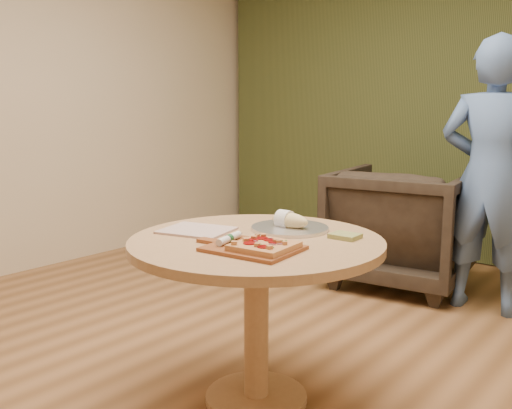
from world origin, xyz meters
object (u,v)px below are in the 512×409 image
object	(u,v)px
armchair	(401,221)
person_standing	(490,177)
pizza_paddle	(251,248)
flatbread_pizza	(264,246)
pedestal_table	(256,270)
bread_roll	(288,220)
cutlery_roll	(229,238)
serving_tray	(290,228)

from	to	relation	value
armchair	person_standing	bearing A→B (deg)	158.38
pizza_paddle	flatbread_pizza	bearing A→B (deg)	-2.83
person_standing	armchair	bearing A→B (deg)	-17.75
pedestal_table	bread_roll	distance (m)	0.30
pizza_paddle	person_standing	xyz separation A→B (m)	(0.29, 2.01, 0.11)
bread_roll	person_standing	bearing A→B (deg)	76.24
cutlery_roll	armchair	world-z (taller)	armchair
armchair	serving_tray	bearing A→B (deg)	90.45
pedestal_table	pizza_paddle	size ratio (longest dim) A/B	2.39
pedestal_table	serving_tray	bearing A→B (deg)	88.02
pizza_paddle	flatbread_pizza	xyz separation A→B (m)	(0.06, 0.00, 0.02)
pedestal_table	cutlery_roll	world-z (taller)	cutlery_roll
serving_tray	cutlery_roll	bearing A→B (deg)	-92.44
serving_tray	pedestal_table	bearing A→B (deg)	-91.98
person_standing	pedestal_table	bearing A→B (deg)	73.63
armchair	bread_roll	bearing A→B (deg)	90.16
pizza_paddle	pedestal_table	bearing A→B (deg)	117.61
flatbread_pizza	serving_tray	bearing A→B (deg)	112.30
pizza_paddle	cutlery_roll	xyz separation A→B (m)	(-0.11, -0.00, 0.02)
pizza_paddle	bread_roll	xyz separation A→B (m)	(-0.11, 0.40, 0.04)
flatbread_pizza	cutlery_roll	xyz separation A→B (m)	(-0.18, -0.00, 0.00)
flatbread_pizza	person_standing	world-z (taller)	person_standing
pizza_paddle	person_standing	size ratio (longest dim) A/B	0.26
bread_roll	pizza_paddle	bearing A→B (deg)	-74.97
cutlery_roll	flatbread_pizza	bearing A→B (deg)	-12.66
pizza_paddle	person_standing	world-z (taller)	person_standing
flatbread_pizza	pedestal_table	bearing A→B (deg)	136.68
cutlery_roll	serving_tray	world-z (taller)	cutlery_roll
pedestal_table	bread_roll	world-z (taller)	bread_roll
pizza_paddle	serving_tray	distance (m)	0.41
bread_roll	cutlery_roll	bearing A→B (deg)	-91.16
pedestal_table	cutlery_roll	distance (m)	0.24
cutlery_roll	armchair	size ratio (longest dim) A/B	0.21
flatbread_pizza	bread_roll	distance (m)	0.43
pizza_paddle	serving_tray	bearing A→B (deg)	98.44
pedestal_table	armchair	world-z (taller)	armchair
serving_tray	armchair	size ratio (longest dim) A/B	0.37
bread_roll	person_standing	distance (m)	1.66
bread_roll	armchair	world-z (taller)	armchair
pedestal_table	pizza_paddle	xyz separation A→B (m)	(0.11, -0.16, 0.15)
pedestal_table	person_standing	world-z (taller)	person_standing
pedestal_table	serving_tray	xyz separation A→B (m)	(0.01, 0.23, 0.15)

